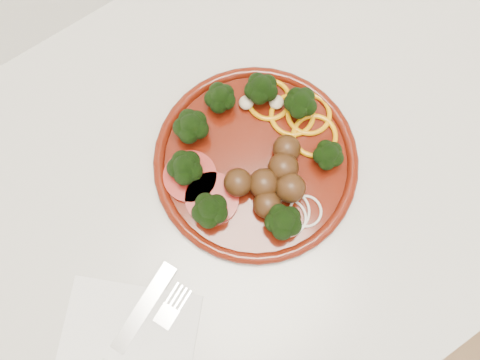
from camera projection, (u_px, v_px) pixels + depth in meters
counter at (282, 207)px, 1.10m from camera, size 2.40×0.60×0.90m
plate at (256, 160)px, 0.64m from camera, size 0.25×0.25×0.05m
napkin at (125, 353)px, 0.60m from camera, size 0.21×0.21×0.00m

